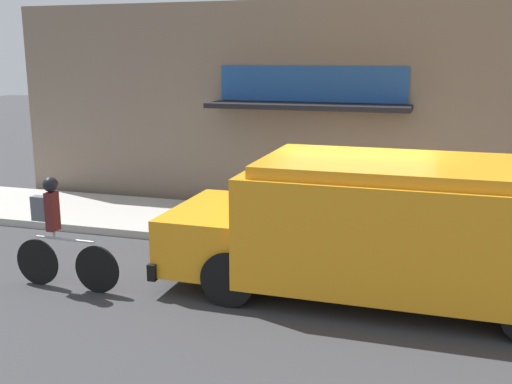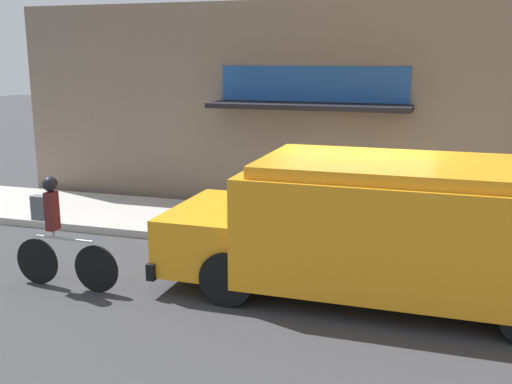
{
  "view_description": "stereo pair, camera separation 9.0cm",
  "coord_description": "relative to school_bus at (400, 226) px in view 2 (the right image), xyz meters",
  "views": [
    {
      "loc": [
        1.26,
        -9.64,
        3.35
      ],
      "look_at": [
        -1.62,
        -0.2,
        1.1
      ],
      "focal_mm": 42.0,
      "sensor_mm": 36.0,
      "label": 1
    },
    {
      "loc": [
        1.34,
        -9.61,
        3.35
      ],
      "look_at": [
        -1.62,
        -0.2,
        1.1
      ],
      "focal_mm": 42.0,
      "sensor_mm": 36.0,
      "label": 2
    }
  ],
  "objects": [
    {
      "name": "storefront",
      "position": [
        -0.9,
        4.2,
        1.21
      ],
      "size": [
        16.57,
        1.06,
        4.48
      ],
      "color": "#756656",
      "rests_on": "ground_plane"
    },
    {
      "name": "ground_plane",
      "position": [
        -0.86,
        1.37,
        -1.04
      ],
      "size": [
        70.0,
        70.0,
        0.0
      ],
      "primitive_type": "plane",
      "color": "#38383A"
    },
    {
      "name": "cyclist",
      "position": [
        -4.78,
        -1.14,
        -0.23
      ],
      "size": [
        1.72,
        0.22,
        1.67
      ],
      "rotation": [
        0.0,
        0.0,
        -0.02
      ],
      "color": "black",
      "rests_on": "ground_plane"
    },
    {
      "name": "school_bus",
      "position": [
        0.0,
        0.0,
        0.0
      ],
      "size": [
        6.19,
        2.85,
        1.95
      ],
      "rotation": [
        0.0,
        0.0,
        -0.01
      ],
      "color": "orange",
      "rests_on": "ground_plane"
    },
    {
      "name": "sidewalk",
      "position": [
        -0.86,
        2.64,
        -0.96
      ],
      "size": [
        28.0,
        2.54,
        0.15
      ],
      "color": "#ADAAA3",
      "rests_on": "ground_plane"
    }
  ]
}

